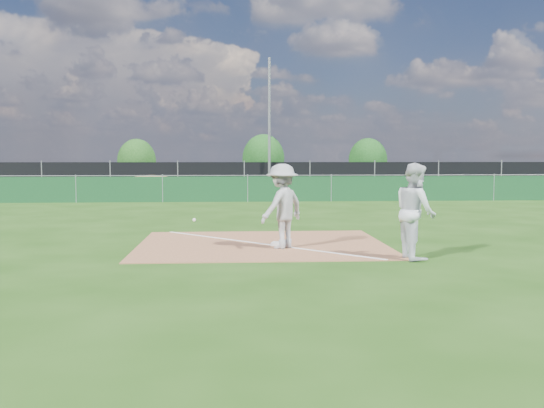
# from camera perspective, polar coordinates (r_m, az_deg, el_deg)

# --- Properties ---
(ground) EXTENTS (90.00, 90.00, 0.00)m
(ground) POSITION_cam_1_polar(r_m,az_deg,el_deg) (23.80, -2.00, -0.69)
(ground) COLOR #1C420E
(ground) RESTS_ON ground
(infield_dirt) EXTENTS (6.00, 5.00, 0.02)m
(infield_dirt) POSITION_cam_1_polar(r_m,az_deg,el_deg) (14.86, -0.94, -3.81)
(infield_dirt) COLOR brown
(infield_dirt) RESTS_ON ground
(foul_line) EXTENTS (5.01, 5.01, 0.01)m
(foul_line) POSITION_cam_1_polar(r_m,az_deg,el_deg) (14.86, -0.94, -3.75)
(foul_line) COLOR white
(foul_line) RESTS_ON infield_dirt
(green_fence) EXTENTS (44.00, 0.05, 1.20)m
(green_fence) POSITION_cam_1_polar(r_m,az_deg,el_deg) (28.74, -2.31, 1.41)
(green_fence) COLOR #103B1C
(green_fence) RESTS_ON ground
(dirt_mound) EXTENTS (3.38, 2.60, 1.17)m
(dirt_mound) POSITION_cam_1_polar(r_m,az_deg,el_deg) (32.51, -11.31, 1.66)
(dirt_mound) COLOR olive
(dirt_mound) RESTS_ON ground
(black_fence) EXTENTS (46.00, 0.04, 1.80)m
(black_fence) POSITION_cam_1_polar(r_m,az_deg,el_deg) (36.72, -2.62, 2.56)
(black_fence) COLOR black
(black_fence) RESTS_ON ground
(parking_lot) EXTENTS (46.00, 9.00, 0.01)m
(parking_lot) POSITION_cam_1_polar(r_m,az_deg,el_deg) (41.75, -2.75, 1.57)
(parking_lot) COLOR black
(parking_lot) RESTS_ON ground
(light_pole) EXTENTS (0.16, 0.16, 8.00)m
(light_pole) POSITION_cam_1_polar(r_m,az_deg,el_deg) (36.50, -0.26, 7.42)
(light_pole) COLOR slate
(light_pole) RESTS_ON ground
(first_base) EXTENTS (0.41, 0.41, 0.07)m
(first_base) POSITION_cam_1_polar(r_m,az_deg,el_deg) (14.65, 0.64, -3.76)
(first_base) COLOR silver
(first_base) RESTS_ON infield_dirt
(play_at_first) EXTENTS (2.77, 1.41, 1.97)m
(play_at_first) POSITION_cam_1_polar(r_m,az_deg,el_deg) (14.08, 0.97, -0.20)
(play_at_first) COLOR #ABABAE
(play_at_first) RESTS_ON infield_dirt
(runner) EXTENTS (0.85, 1.05, 2.03)m
(runner) POSITION_cam_1_polar(r_m,az_deg,el_deg) (13.06, 13.34, -0.65)
(runner) COLOR silver
(runner) RESTS_ON ground
(car_left) EXTENTS (4.77, 2.03, 1.61)m
(car_left) POSITION_cam_1_polar(r_m,az_deg,el_deg) (40.85, -12.43, 2.54)
(car_left) COLOR #9B9DA3
(car_left) RESTS_ON parking_lot
(car_mid) EXTENTS (5.32, 3.01, 1.66)m
(car_mid) POSITION_cam_1_polar(r_m,az_deg,el_deg) (41.29, -5.82, 2.68)
(car_mid) COLOR #101932
(car_mid) RESTS_ON parking_lot
(car_right) EXTENTS (4.97, 2.25, 1.41)m
(car_right) POSITION_cam_1_polar(r_m,az_deg,el_deg) (41.64, 3.10, 2.54)
(car_right) COLOR black
(car_right) RESTS_ON parking_lot
(tree_left) EXTENTS (2.94, 2.94, 3.49)m
(tree_left) POSITION_cam_1_polar(r_m,az_deg,el_deg) (47.93, -12.61, 3.99)
(tree_left) COLOR #382316
(tree_left) RESTS_ON ground
(tree_mid) EXTENTS (3.25, 3.25, 3.85)m
(tree_mid) POSITION_cam_1_polar(r_m,az_deg,el_deg) (47.03, -0.81, 4.32)
(tree_mid) COLOR #382316
(tree_mid) RESTS_ON ground
(tree_right) EXTENTS (3.02, 3.02, 3.58)m
(tree_right) POSITION_cam_1_polar(r_m,az_deg,el_deg) (48.52, 9.01, 4.10)
(tree_right) COLOR #382316
(tree_right) RESTS_ON ground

